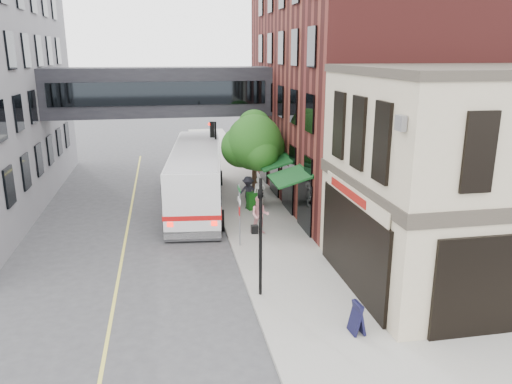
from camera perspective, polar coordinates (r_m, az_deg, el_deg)
name	(u,v)px	position (r m, az deg, el deg)	size (l,w,h in m)	color
ground	(260,326)	(17.44, 0.47, -15.08)	(120.00, 120.00, 0.00)	#38383A
sidewalk_main	(248,202)	(30.43, -0.88, -1.20)	(4.00, 60.00, 0.15)	gray
corner_building	(479,179)	(21.02, 24.13, 1.35)	(10.19, 8.12, 8.45)	#B9AB8D
brick_building	(372,84)	(32.42, 13.10, 11.89)	(13.76, 18.00, 14.00)	#521B19
skyway_bridge	(160,92)	(32.79, -10.97, 11.19)	(14.00, 3.18, 3.00)	black
traffic_signal_near	(260,223)	(18.03, 0.42, -3.55)	(0.44, 0.22, 4.60)	black
traffic_signal_far	(214,142)	(32.34, -4.87, 5.71)	(0.53, 0.28, 4.50)	black
street_sign_pole	(239,209)	(23.04, -1.90, -1.98)	(0.08, 0.75, 3.00)	gray
street_tree	(254,142)	(28.82, -0.27, 5.69)	(3.80, 3.20, 5.60)	#382619
lane_marking	(126,233)	(26.35, -14.59, -4.61)	(0.12, 40.00, 0.01)	#D8CC4C
bus	(197,174)	(29.94, -6.80, 2.07)	(4.21, 12.99, 3.43)	white
pedestrian_a	(259,193)	(28.64, 0.40, -0.14)	(0.70, 0.46, 1.91)	silver
pedestrian_b	(260,215)	(24.81, 0.44, -2.66)	(0.93, 0.73, 1.92)	#D3888D
pedestrian_c	(248,192)	(28.78, -0.89, -0.06)	(1.23, 0.71, 1.91)	black
newspaper_box	(252,201)	(28.73, -0.48, -1.03)	(0.50, 0.45, 1.01)	#155914
sandwich_board	(357,318)	(16.87, 11.48, -13.91)	(0.38, 0.60, 1.06)	black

